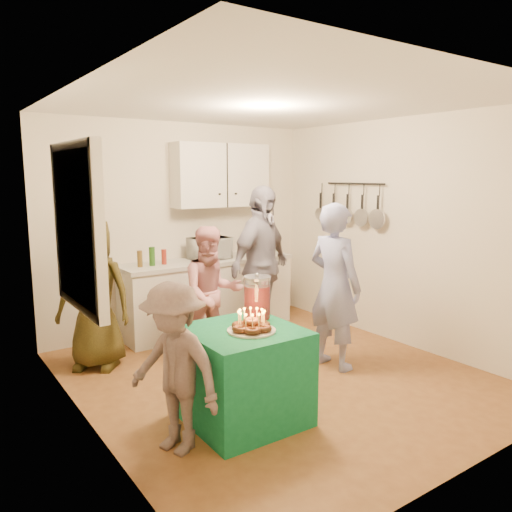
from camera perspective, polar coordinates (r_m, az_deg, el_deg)
floor at (r=5.06m, az=2.33°, el=-13.49°), size 4.00×4.00×0.00m
ceiling at (r=4.71m, az=2.55°, el=17.09°), size 4.00×4.00×0.00m
back_wall at (r=6.41m, az=-8.49°, el=3.27°), size 3.60×3.60×0.00m
left_wall at (r=3.91m, az=-19.06°, el=-0.94°), size 4.00×4.00×0.00m
right_wall at (r=5.97m, az=16.32°, el=2.57°), size 4.00×4.00×0.00m
window_night at (r=4.17m, az=-19.98°, el=3.10°), size 0.04×1.00×1.20m
counter at (r=6.39m, az=-5.48°, el=-4.62°), size 2.20×0.58×0.86m
countertop at (r=6.30m, az=-5.55°, el=-0.59°), size 2.24×0.62×0.05m
upper_cabinet at (r=6.48m, az=-4.02°, el=9.17°), size 1.30×0.30×0.80m
pot_rack at (r=6.35m, az=11.04°, el=5.86°), size 0.12×1.00×0.60m
microwave at (r=6.29m, az=-5.32°, el=0.88°), size 0.52×0.37×0.27m
party_table at (r=4.09m, az=-1.50°, el=-13.43°), size 0.86×0.86×0.76m
donut_cake at (r=3.88m, az=-0.52°, el=-7.34°), size 0.38×0.38×0.18m
punch_jar at (r=4.20m, az=0.13°, el=-4.88°), size 0.22×0.22×0.34m
man_birthday at (r=5.11m, az=8.97°, el=-3.43°), size 0.48×0.66×1.69m
woman_back_left at (r=5.31m, az=-18.03°, el=-4.12°), size 0.90×0.85×1.54m
woman_back_center at (r=5.30m, az=-5.04°, el=-4.32°), size 0.79×0.67×1.43m
woman_back_right at (r=5.72m, az=0.57°, el=-1.18°), size 1.17×0.83×1.84m
child_near_left at (r=3.64m, az=-9.32°, el=-12.52°), size 0.71×0.91×1.23m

